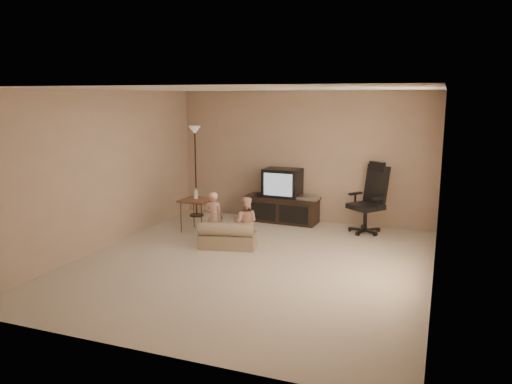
# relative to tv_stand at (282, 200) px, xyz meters

# --- Properties ---
(floor) EXTENTS (5.50, 5.50, 0.00)m
(floor) POSITION_rel_tv_stand_xyz_m (0.33, -2.49, -0.43)
(floor) COLOR #BBAE94
(floor) RESTS_ON ground
(room_shell) EXTENTS (5.50, 5.50, 5.50)m
(room_shell) POSITION_rel_tv_stand_xyz_m (0.33, -2.49, 1.09)
(room_shell) COLOR silver
(room_shell) RESTS_ON floor
(tv_stand) EXTENTS (1.47, 0.60, 1.04)m
(tv_stand) POSITION_rel_tv_stand_xyz_m (0.00, 0.00, 0.00)
(tv_stand) COLOR black
(tv_stand) RESTS_ON floor
(office_chair) EXTENTS (0.81, 0.81, 1.26)m
(office_chair) POSITION_rel_tv_stand_xyz_m (1.67, -0.18, 0.02)
(office_chair) COLOR black
(office_chair) RESTS_ON floor
(side_table) EXTENTS (0.57, 0.57, 0.80)m
(side_table) POSITION_rel_tv_stand_xyz_m (-1.21, -1.20, 0.14)
(side_table) COLOR brown
(side_table) RESTS_ON floor
(floor_lamp) EXTENTS (0.28, 0.28, 1.82)m
(floor_lamp) POSITION_rel_tv_stand_xyz_m (-1.77, -0.17, 0.90)
(floor_lamp) COLOR #302315
(floor_lamp) RESTS_ON floor
(child_sofa) EXTENTS (0.98, 0.69, 0.43)m
(child_sofa) POSITION_rel_tv_stand_xyz_m (-0.31, -1.92, -0.25)
(child_sofa) COLOR #9A8768
(child_sofa) RESTS_ON floor
(toddler_left) EXTENTS (0.33, 0.25, 0.87)m
(toddler_left) POSITION_rel_tv_stand_xyz_m (-0.62, -1.76, 0.00)
(toddler_left) COLOR #DAA288
(toddler_left) RESTS_ON floor
(toddler_right) EXTENTS (0.44, 0.30, 0.84)m
(toddler_right) POSITION_rel_tv_stand_xyz_m (-0.04, -1.81, -0.01)
(toddler_right) COLOR #DAA288
(toddler_right) RESTS_ON floor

